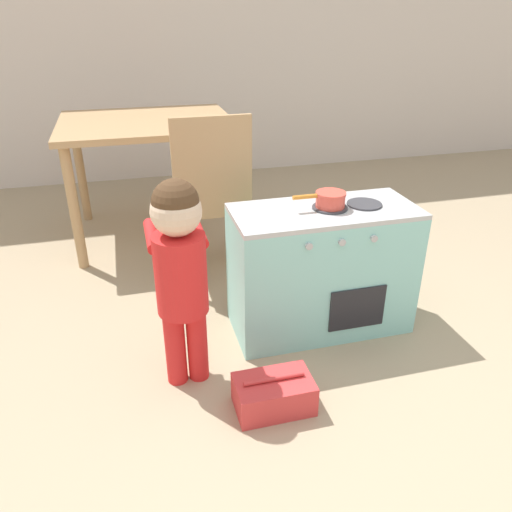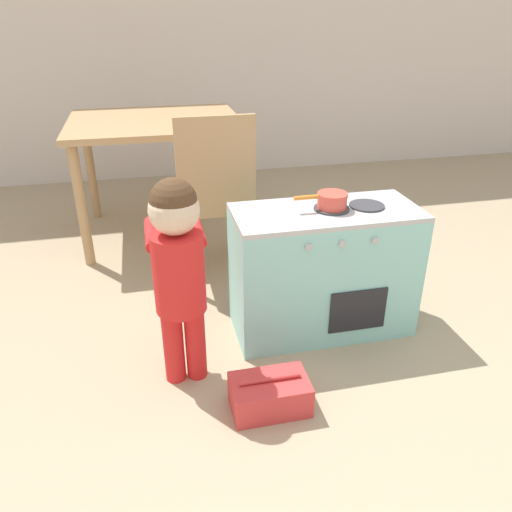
{
  "view_description": "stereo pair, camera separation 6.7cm",
  "coord_description": "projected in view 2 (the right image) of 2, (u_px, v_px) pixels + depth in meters",
  "views": [
    {
      "loc": [
        -0.52,
        -0.92,
        1.32
      ],
      "look_at": [
        -0.06,
        0.8,
        0.43
      ],
      "focal_mm": 35.0,
      "sensor_mm": 36.0,
      "label": 1
    },
    {
      "loc": [
        -0.45,
        -0.94,
        1.32
      ],
      "look_at": [
        -0.06,
        0.8,
        0.43
      ],
      "focal_mm": 35.0,
      "sensor_mm": 36.0,
      "label": 2
    }
  ],
  "objects": [
    {
      "name": "ground_plane",
      "position": [
        334.0,
        496.0,
        1.5
      ],
      "size": [
        16.0,
        16.0,
        0.0
      ],
      "primitive_type": "plane",
      "color": "tan"
    },
    {
      "name": "toy_pot",
      "position": [
        332.0,
        199.0,
        2.03
      ],
      "size": [
        0.23,
        0.12,
        0.06
      ],
      "color": "#E04C3D",
      "rests_on": "play_kitchen"
    },
    {
      "name": "dining_table",
      "position": [
        156.0,
        136.0,
        2.98
      ],
      "size": [
        1.0,
        0.85,
        0.72
      ],
      "color": "tan",
      "rests_on": "ground_plane"
    },
    {
      "name": "play_kitchen",
      "position": [
        323.0,
        271.0,
        2.18
      ],
      "size": [
        0.78,
        0.37,
        0.58
      ],
      "color": "#8CD1CC",
      "rests_on": "ground_plane"
    },
    {
      "name": "toy_basket",
      "position": [
        270.0,
        394.0,
        1.81
      ],
      "size": [
        0.28,
        0.17,
        0.14
      ],
      "color": "#D13838",
      "rests_on": "ground_plane"
    },
    {
      "name": "dining_chair_near",
      "position": [
        214.0,
        197.0,
        2.47
      ],
      "size": [
        0.37,
        0.37,
        0.89
      ],
      "color": "tan",
      "rests_on": "ground_plane"
    },
    {
      "name": "child_figure",
      "position": [
        178.0,
        259.0,
        1.76
      ],
      "size": [
        0.21,
        0.33,
        0.82
      ],
      "color": "red",
      "rests_on": "ground_plane"
    },
    {
      "name": "wall_back",
      "position": [
        190.0,
        9.0,
        3.82
      ],
      "size": [
        10.0,
        0.06,
        2.6
      ],
      "color": "beige",
      "rests_on": "ground_plane"
    }
  ]
}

